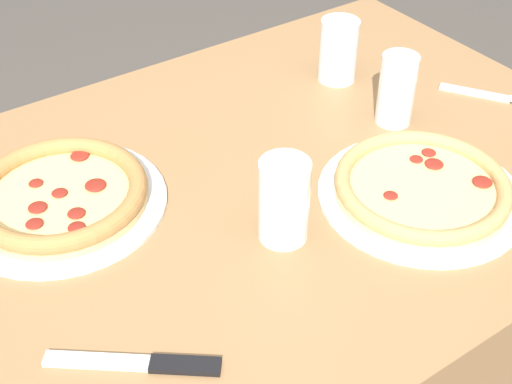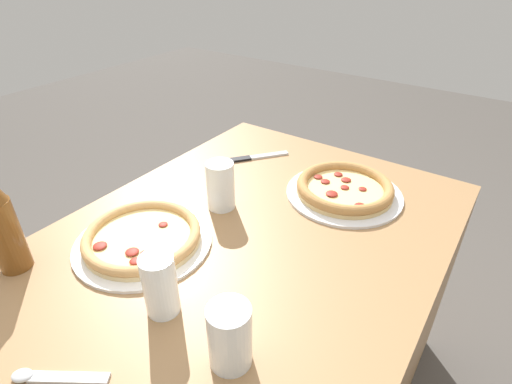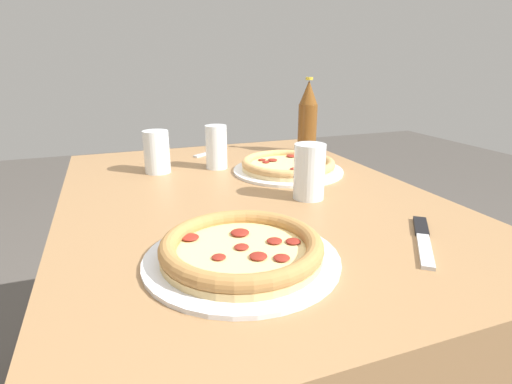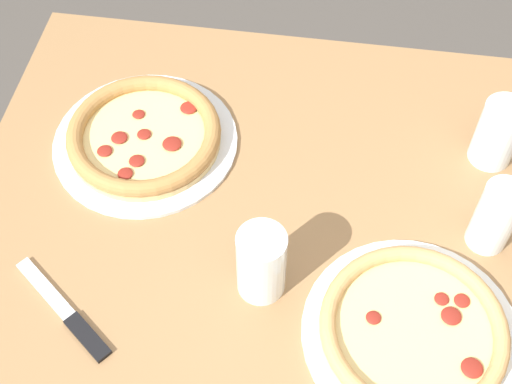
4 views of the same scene
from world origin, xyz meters
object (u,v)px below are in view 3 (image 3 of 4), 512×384
(glass_cola, at_px, (216,149))
(beer_bottle, at_px, (308,118))
(glass_red_wine, at_px, (309,173))
(glass_orange_juice, at_px, (157,153))
(pizza_pepperoni, at_px, (242,250))
(knife, at_px, (423,238))
(pizza_margherita, at_px, (288,166))
(spoon, at_px, (215,151))

(glass_cola, relative_size, beer_bottle, 0.50)
(glass_cola, distance_m, beer_bottle, 0.38)
(glass_cola, height_order, glass_red_wine, glass_red_wine)
(glass_orange_juice, height_order, beer_bottle, beer_bottle)
(pizza_pepperoni, distance_m, beer_bottle, 0.85)
(glass_cola, relative_size, knife, 0.70)
(pizza_margherita, bearing_deg, spoon, 23.00)
(pizza_pepperoni, height_order, spoon, pizza_pepperoni)
(glass_orange_juice, relative_size, beer_bottle, 0.47)
(pizza_pepperoni, height_order, beer_bottle, beer_bottle)
(beer_bottle, bearing_deg, pizza_margherita, 141.23)
(beer_bottle, bearing_deg, glass_orange_juice, 98.97)
(beer_bottle, relative_size, knife, 1.39)
(spoon, bearing_deg, glass_cola, 167.15)
(pizza_margherita, xyz_separation_m, pizza_pepperoni, (-0.48, 0.31, 0.00))
(beer_bottle, distance_m, knife, 0.76)
(pizza_pepperoni, xyz_separation_m, beer_bottle, (0.70, -0.48, 0.11))
(beer_bottle, distance_m, spoon, 0.36)
(pizza_pepperoni, xyz_separation_m, knife, (-0.04, -0.35, -0.02))
(pizza_pepperoni, relative_size, glass_red_wine, 2.47)
(glass_cola, bearing_deg, glass_red_wine, -158.77)
(spoon, bearing_deg, pizza_margherita, -157.00)
(pizza_pepperoni, relative_size, knife, 1.75)
(pizza_pepperoni, bearing_deg, glass_red_wine, -45.82)
(pizza_margherita, relative_size, beer_bottle, 1.25)
(knife, bearing_deg, glass_red_wine, 17.92)
(glass_cola, distance_m, glass_red_wine, 0.38)
(pizza_pepperoni, distance_m, glass_cola, 0.61)
(glass_orange_juice, height_order, glass_red_wine, glass_red_wine)
(beer_bottle, bearing_deg, glass_red_wine, 153.31)
(spoon, bearing_deg, pizza_pepperoni, 168.43)
(glass_cola, bearing_deg, knife, -160.25)
(glass_red_wine, height_order, knife, glass_red_wine)
(glass_orange_juice, xyz_separation_m, knife, (-0.65, -0.41, -0.06))
(pizza_margherita, xyz_separation_m, knife, (-0.52, -0.04, -0.02))
(pizza_pepperoni, height_order, glass_red_wine, glass_red_wine)
(pizza_margherita, distance_m, knife, 0.53)
(glass_cola, distance_m, knife, 0.68)
(pizza_margherita, xyz_separation_m, glass_orange_juice, (0.13, 0.37, 0.04))
(beer_bottle, xyz_separation_m, knife, (-0.74, 0.13, -0.12))
(glass_red_wine, relative_size, beer_bottle, 0.51)
(pizza_margherita, relative_size, spoon, 2.20)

